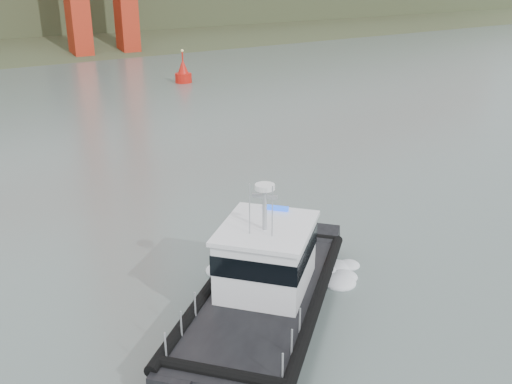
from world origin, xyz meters
The scene contains 3 objects.
ground centered at (0.00, 0.00, 0.00)m, with size 400.00×400.00×0.00m, color #53635E.
patrol_boat centered at (-3.03, 0.38, 1.40)m, with size 11.65×10.30×5.57m.
nav_buoy centered at (20.03, 46.73, 1.11)m, with size 2.03×2.03×4.23m.
Camera 1 is at (-14.66, -14.73, 12.40)m, focal length 40.00 mm.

